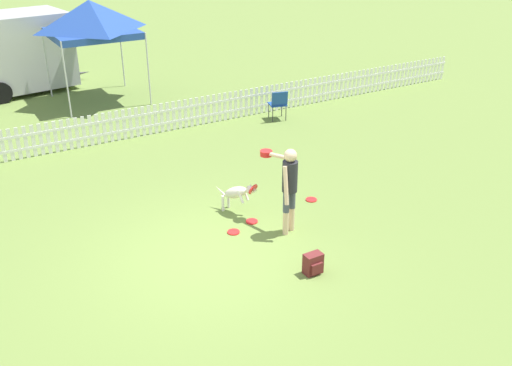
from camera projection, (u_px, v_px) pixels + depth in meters
ground_plane at (210, 256)px, 10.00m from camera, size 240.00×240.00×0.00m
handler_person at (288, 180)px, 10.35m from camera, size 0.42×1.10×1.68m
leaping_dog at (237, 193)px, 11.22m from camera, size 0.53×1.01×0.76m
frisbee_near_handler at (252, 221)px, 11.09m from camera, size 0.23×0.23×0.02m
frisbee_near_dog at (234, 232)px, 10.73m from camera, size 0.23×0.23×0.02m
frisbee_midfield at (311, 200)px, 11.93m from camera, size 0.23×0.23×0.02m
backpack_on_grass at (313, 264)px, 9.45m from camera, size 0.31×0.23×0.37m
picket_fence at (101, 129)px, 14.68m from camera, size 25.04×0.04×0.82m
folding_chair_center at (278, 103)px, 16.31m from camera, size 0.58×0.60×0.88m
canopy_tent_main at (91, 19)px, 17.14m from camera, size 2.51×2.51×3.10m
equipment_trailer at (1, 53)px, 18.43m from camera, size 5.12×2.71×2.53m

